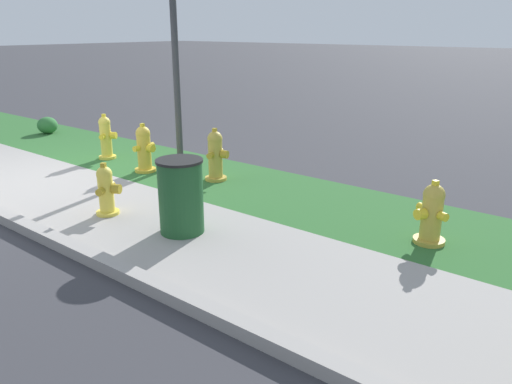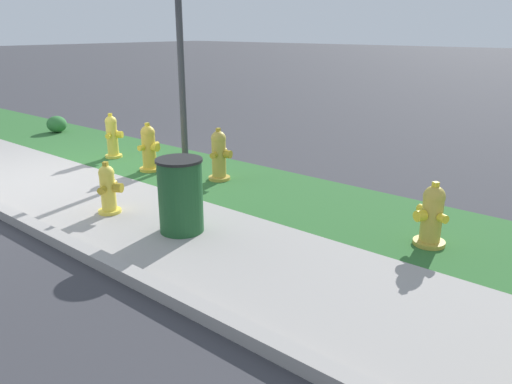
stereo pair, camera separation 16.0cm
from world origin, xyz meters
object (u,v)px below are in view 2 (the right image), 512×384
(fire_hydrant_near_corner, at_px, (219,155))
(fire_hydrant_mid_block, at_px, (432,216))
(trash_bin, at_px, (181,196))
(fire_hydrant_by_grass_verge, at_px, (112,136))
(shrub_bush_near_lamp, at_px, (57,124))
(fire_hydrant_at_driveway, at_px, (149,148))
(fire_hydrant_far_end, at_px, (108,189))

(fire_hydrant_near_corner, relative_size, fire_hydrant_mid_block, 1.13)
(fire_hydrant_mid_block, height_order, trash_bin, trash_bin)
(fire_hydrant_by_grass_verge, height_order, shrub_bush_near_lamp, fire_hydrant_by_grass_verge)
(fire_hydrant_by_grass_verge, xyz_separation_m, fire_hydrant_at_driveway, (1.20, -0.13, -0.01))
(fire_hydrant_at_driveway, height_order, shrub_bush_near_lamp, fire_hydrant_at_driveway)
(fire_hydrant_near_corner, height_order, fire_hydrant_at_driveway, fire_hydrant_near_corner)
(fire_hydrant_near_corner, distance_m, fire_hydrant_at_driveway, 1.28)
(fire_hydrant_near_corner, bearing_deg, fire_hydrant_at_driveway, -88.06)
(fire_hydrant_at_driveway, bearing_deg, trash_bin, 56.04)
(trash_bin, bearing_deg, fire_hydrant_at_driveway, 149.09)
(fire_hydrant_mid_block, bearing_deg, fire_hydrant_at_driveway, 27.15)
(fire_hydrant_near_corner, distance_m, trash_bin, 2.07)
(fire_hydrant_mid_block, height_order, shrub_bush_near_lamp, fire_hydrant_mid_block)
(fire_hydrant_near_corner, bearing_deg, fire_hydrant_by_grass_verge, -99.08)
(fire_hydrant_far_end, bearing_deg, fire_hydrant_mid_block, 87.51)
(fire_hydrant_far_end, xyz_separation_m, fire_hydrant_by_grass_verge, (-2.38, 1.71, 0.07))
(fire_hydrant_near_corner, relative_size, fire_hydrant_at_driveway, 1.02)
(fire_hydrant_at_driveway, bearing_deg, fire_hydrant_far_end, 33.93)
(fire_hydrant_far_end, height_order, fire_hydrant_at_driveway, fire_hydrant_at_driveway)
(fire_hydrant_far_end, distance_m, trash_bin, 1.16)
(trash_bin, bearing_deg, fire_hydrant_near_corner, 122.09)
(fire_hydrant_at_driveway, bearing_deg, fire_hydrant_near_corner, 103.39)
(trash_bin, height_order, shrub_bush_near_lamp, trash_bin)
(fire_hydrant_at_driveway, height_order, trash_bin, trash_bin)
(trash_bin, bearing_deg, shrub_bush_near_lamp, 162.28)
(fire_hydrant_at_driveway, distance_m, trash_bin, 2.71)
(trash_bin, bearing_deg, fire_hydrant_mid_block, 32.25)
(fire_hydrant_far_end, distance_m, fire_hydrant_mid_block, 3.82)
(fire_hydrant_near_corner, bearing_deg, fire_hydrant_mid_block, 70.57)
(fire_hydrant_by_grass_verge, bearing_deg, fire_hydrant_at_driveway, 51.76)
(shrub_bush_near_lamp, bearing_deg, fire_hydrant_far_end, -22.94)
(fire_hydrant_far_end, height_order, fire_hydrant_by_grass_verge, fire_hydrant_by_grass_verge)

